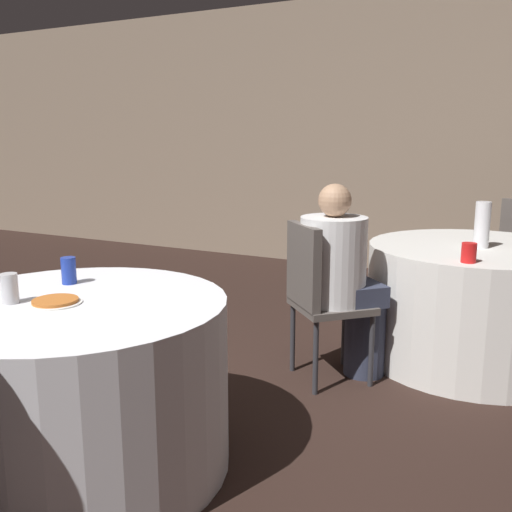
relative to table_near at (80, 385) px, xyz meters
The scene contains 11 objects.
ground_plane 0.39m from the table_near, 72.29° to the right, with size 16.00×16.00×0.00m, color black.
wall_back 4.41m from the table_near, 89.47° to the left, with size 16.00×0.06×2.80m.
table_near is the anchor object (origin of this frame).
table_far 2.42m from the table_near, 56.84° to the left, with size 1.32×1.32×0.73m.
chair_far_southwest 1.40m from the table_near, 66.01° to the left, with size 0.57×0.57×0.92m.
person_white_shirt 1.55m from the table_near, 63.90° to the left, with size 0.50×0.50×1.14m.
pizza_plate_near 0.38m from the table_near, 127.41° to the right, with size 0.21×0.21×0.02m.
soda_can_silver 0.49m from the table_near, 146.69° to the right, with size 0.07×0.07×0.12m.
soda_can_blue 0.53m from the table_near, 138.46° to the left, with size 0.07×0.07×0.12m.
bottle_far 2.44m from the table_near, 55.79° to the left, with size 0.09×0.09×0.28m.
cup_far 2.05m from the table_near, 48.50° to the left, with size 0.08×0.08×0.11m.
Camera 1 is at (1.63, -1.52, 1.38)m, focal length 40.00 mm.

